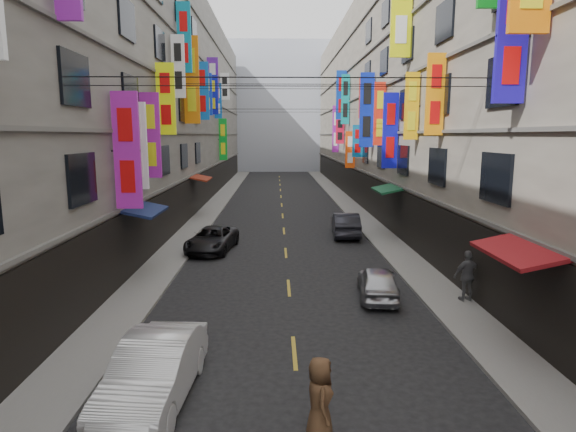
{
  "coord_description": "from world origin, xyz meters",
  "views": [
    {
      "loc": [
        -0.51,
        4.9,
        6.23
      ],
      "look_at": [
        -0.28,
        14.1,
        4.68
      ],
      "focal_mm": 30.0,
      "sensor_mm": 36.0,
      "label": 1
    }
  ],
  "objects": [
    {
      "name": "pedestrian_rfar",
      "position": [
        6.6,
        21.96,
        1.08
      ],
      "size": [
        1.21,
        0.81,
        1.92
      ],
      "primitive_type": "imported",
      "rotation": [
        0.0,
        0.0,
        3.3
      ],
      "color": "#5A5A5C",
      "rests_on": "sidewalk_right"
    },
    {
      "name": "haze_block",
      "position": [
        0.0,
        92.0,
        11.0
      ],
      "size": [
        18.0,
        8.0,
        22.0
      ],
      "primitive_type": "cube",
      "color": "#ABB1BF",
      "rests_on": "ground"
    },
    {
      "name": "sidewalk_left",
      "position": [
        -6.0,
        42.0,
        0.06
      ],
      "size": [
        2.0,
        90.0,
        0.12
      ],
      "primitive_type": "cube",
      "color": "slate",
      "rests_on": "ground"
    },
    {
      "name": "scooter_far_right",
      "position": [
        3.64,
        23.13,
        0.44
      ],
      "size": [
        0.6,
        1.79,
        1.14
      ],
      "rotation": [
        0.0,
        0.0,
        3.31
      ],
      "color": "black",
      "rests_on": "ground"
    },
    {
      "name": "shop_signage",
      "position": [
        -0.08,
        34.88,
        9.2
      ],
      "size": [
        14.0,
        55.0,
        12.44
      ],
      "color": "#0D4599",
      "rests_on": "ground"
    },
    {
      "name": "car_left_far",
      "position": [
        -4.0,
        30.56,
        0.64
      ],
      "size": [
        2.77,
        4.88,
        1.29
      ],
      "primitive_type": "imported",
      "rotation": [
        0.0,
        0.0,
        -0.14
      ],
      "color": "black",
      "rests_on": "ground"
    },
    {
      "name": "street_awnings",
      "position": [
        -1.26,
        26.0,
        3.0
      ],
      "size": [
        13.99,
        35.2,
        0.41
      ],
      "color": "#124424",
      "rests_on": "ground"
    },
    {
      "name": "car_right_far",
      "position": [
        3.83,
        34.29,
        0.74
      ],
      "size": [
        1.84,
        4.57,
        1.47
      ],
      "primitive_type": "imported",
      "rotation": [
        0.0,
        0.0,
        3.08
      ],
      "color": "#24242B",
      "rests_on": "ground"
    },
    {
      "name": "lane_markings",
      "position": [
        0.0,
        39.0,
        0.0
      ],
      "size": [
        0.12,
        80.2,
        0.01
      ],
      "color": "gold",
      "rests_on": "ground"
    },
    {
      "name": "overhead_cables",
      "position": [
        0.0,
        30.0,
        8.8
      ],
      "size": [
        14.0,
        38.04,
        1.24
      ],
      "color": "black",
      "rests_on": "ground"
    },
    {
      "name": "car_right_mid",
      "position": [
        3.42,
        22.7,
        0.62
      ],
      "size": [
        1.89,
        3.81,
        1.25
      ],
      "primitive_type": "imported",
      "rotation": [
        0.0,
        0.0,
        3.02
      ],
      "color": "#B3B4B8",
      "rests_on": "ground"
    },
    {
      "name": "car_left_mid",
      "position": [
        -3.4,
        15.5,
        0.76
      ],
      "size": [
        1.92,
        4.7,
        1.51
      ],
      "primitive_type": "imported",
      "rotation": [
        0.0,
        0.0,
        -0.07
      ],
      "color": "white",
      "rests_on": "ground"
    },
    {
      "name": "building_row_right",
      "position": [
        11.99,
        42.0,
        9.49
      ],
      "size": [
        10.14,
        90.0,
        19.0
      ],
      "color": "#A69B8B",
      "rests_on": "ground"
    },
    {
      "name": "pedestrian_crossing",
      "position": [
        0.36,
        13.91,
        0.91
      ],
      "size": [
        0.67,
        0.93,
        1.82
      ],
      "primitive_type": "imported",
      "rotation": [
        0.0,
        0.0,
        1.64
      ],
      "color": "brown",
      "rests_on": "ground"
    },
    {
      "name": "building_row_left",
      "position": [
        -11.99,
        42.0,
        9.49
      ],
      "size": [
        10.14,
        90.0,
        19.0
      ],
      "color": "gray",
      "rests_on": "ground"
    },
    {
      "name": "sidewalk_right",
      "position": [
        6.0,
        42.0,
        0.06
      ],
      "size": [
        2.0,
        90.0,
        0.12
      ],
      "primitive_type": "cube",
      "color": "slate",
      "rests_on": "ground"
    }
  ]
}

